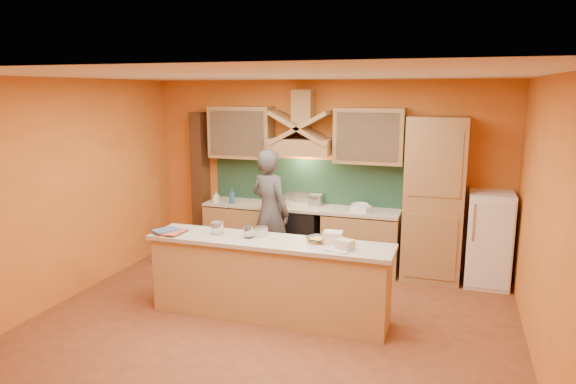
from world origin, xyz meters
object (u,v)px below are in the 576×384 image
(person, at_px, (270,212))
(kitchen_scale, at_px, (261,232))
(mixing_bowl, at_px, (317,239))
(fridge, at_px, (489,239))
(stove, at_px, (300,236))

(person, height_order, kitchen_scale, person)
(kitchen_scale, distance_m, mixing_bowl, 0.69)
(fridge, bearing_deg, kitchen_scale, -145.73)
(fridge, bearing_deg, person, -171.23)
(mixing_bowl, bearing_deg, person, 128.57)
(person, relative_size, mixing_bowl, 7.41)
(stove, distance_m, mixing_bowl, 2.03)
(mixing_bowl, bearing_deg, fridge, 43.00)
(stove, xyz_separation_m, mixing_bowl, (0.76, -1.81, 0.53))
(stove, xyz_separation_m, kitchen_scale, (0.07, -1.79, 0.55))
(person, bearing_deg, mixing_bowl, 152.35)
(fridge, bearing_deg, stove, 180.00)
(stove, relative_size, person, 0.49)
(stove, xyz_separation_m, fridge, (2.70, 0.00, 0.20))
(stove, bearing_deg, fridge, 0.00)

